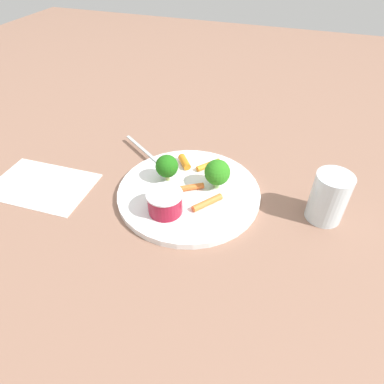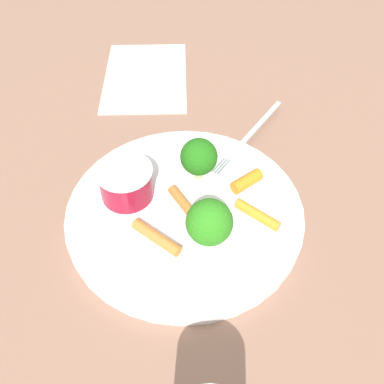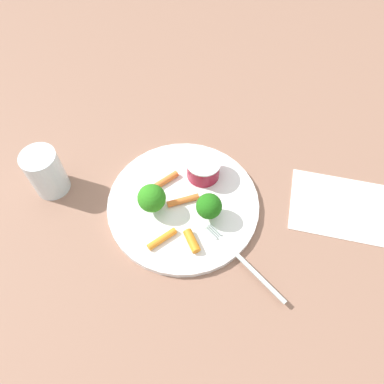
{
  "view_description": "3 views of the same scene",
  "coord_description": "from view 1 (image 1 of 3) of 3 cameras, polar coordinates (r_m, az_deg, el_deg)",
  "views": [
    {
      "loc": [
        0.16,
        -0.44,
        0.41
      ],
      "look_at": [
        0.01,
        -0.02,
        0.02
      ],
      "focal_mm": 30.93,
      "sensor_mm": 36.0,
      "label": 1
    },
    {
      "loc": [
        0.29,
        0.01,
        0.37
      ],
      "look_at": [
        -0.02,
        0.01,
        0.02
      ],
      "focal_mm": 38.81,
      "sensor_mm": 36.0,
      "label": 2
    },
    {
      "loc": [
        -0.1,
        0.31,
        0.56
      ],
      "look_at": [
        -0.01,
        -0.02,
        0.03
      ],
      "focal_mm": 34.29,
      "sensor_mm": 36.0,
      "label": 3
    }
  ],
  "objects": [
    {
      "name": "ground_plane",
      "position": [
        0.62,
        -0.55,
        -0.47
      ],
      "size": [
        2.4,
        2.4,
        0.0
      ],
      "primitive_type": "plane",
      "color": "#8A6451"
    },
    {
      "name": "plate",
      "position": [
        0.61,
        -0.55,
        -0.05
      ],
      "size": [
        0.26,
        0.26,
        0.01
      ],
      "primitive_type": "cylinder",
      "color": "white",
      "rests_on": "ground_plane"
    },
    {
      "name": "sauce_cup",
      "position": [
        0.56,
        -4.68,
        -1.77
      ],
      "size": [
        0.06,
        0.06,
        0.04
      ],
      "color": "maroon",
      "rests_on": "plate"
    },
    {
      "name": "broccoli_floret_0",
      "position": [
        0.6,
        4.38,
        3.36
      ],
      "size": [
        0.05,
        0.05,
        0.06
      ],
      "color": "#91BD6B",
      "rests_on": "plate"
    },
    {
      "name": "broccoli_floret_1",
      "position": [
        0.61,
        -4.36,
        4.45
      ],
      "size": [
        0.04,
        0.04,
        0.05
      ],
      "color": "#9AAF64",
      "rests_on": "plate"
    },
    {
      "name": "carrot_stick_0",
      "position": [
        0.67,
        -1.31,
        5.21
      ],
      "size": [
        0.04,
        0.04,
        0.01
      ],
      "primitive_type": "cylinder",
      "rotation": [
        1.57,
        0.0,
        0.67
      ],
      "color": "orange",
      "rests_on": "plate"
    },
    {
      "name": "carrot_stick_1",
      "position": [
        0.57,
        2.65,
        -1.84
      ],
      "size": [
        0.05,
        0.05,
        0.01
      ],
      "primitive_type": "cylinder",
      "rotation": [
        1.57,
        0.0,
        2.49
      ],
      "color": "orange",
      "rests_on": "plate"
    },
    {
      "name": "carrot_stick_2",
      "position": [
        0.61,
        -0.04,
        0.86
      ],
      "size": [
        0.05,
        0.04,
        0.01
      ],
      "primitive_type": "cylinder",
      "rotation": [
        1.57,
        0.0,
        5.28
      ],
      "color": "orange",
      "rests_on": "plate"
    },
    {
      "name": "carrot_stick_3",
      "position": [
        0.66,
        2.82,
        4.68
      ],
      "size": [
        0.04,
        0.05,
        0.01
      ],
      "primitive_type": "cylinder",
      "rotation": [
        1.57,
        0.0,
        5.61
      ],
      "color": "orange",
      "rests_on": "plate"
    },
    {
      "name": "fork",
      "position": [
        0.7,
        -7.59,
        6.53
      ],
      "size": [
        0.15,
        0.1,
        0.0
      ],
      "color": "#ACB7B5",
      "rests_on": "plate"
    },
    {
      "name": "drinking_glass",
      "position": [
        0.59,
        22.52,
        -0.86
      ],
      "size": [
        0.06,
        0.06,
        0.09
      ],
      "primitive_type": "cylinder",
      "color": "silver",
      "rests_on": "ground_plane"
    },
    {
      "name": "napkin",
      "position": [
        0.7,
        -24.45,
        1.12
      ],
      "size": [
        0.19,
        0.13,
        0.0
      ],
      "primitive_type": "cube",
      "rotation": [
        0.0,
        0.0,
        0.04
      ],
      "color": "white",
      "rests_on": "ground_plane"
    }
  ]
}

